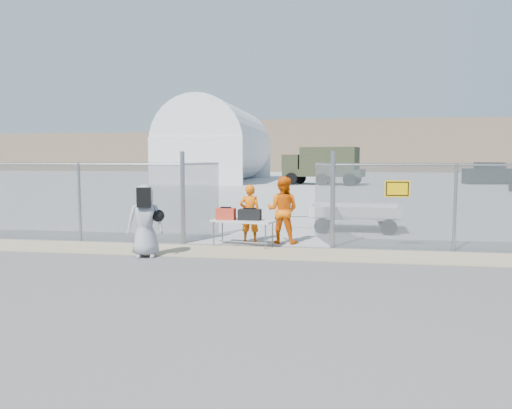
% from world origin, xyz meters
% --- Properties ---
extents(ground, '(160.00, 160.00, 0.00)m').
position_xyz_m(ground, '(0.00, 0.00, 0.00)').
color(ground, '#4B4949').
extents(tarmac_inside, '(160.00, 80.00, 0.01)m').
position_xyz_m(tarmac_inside, '(0.00, 42.00, 0.01)').
color(tarmac_inside, '#A4A4A4').
rests_on(tarmac_inside, ground).
extents(dirt_strip, '(44.00, 1.60, 0.01)m').
position_xyz_m(dirt_strip, '(0.00, 1.00, 0.01)').
color(dirt_strip, tan).
rests_on(dirt_strip, ground).
extents(distant_hills, '(140.00, 6.00, 9.00)m').
position_xyz_m(distant_hills, '(5.00, 78.00, 4.50)').
color(distant_hills, '#7F684F').
rests_on(distant_hills, ground).
extents(chain_link_fence, '(40.00, 0.20, 2.20)m').
position_xyz_m(chain_link_fence, '(0.00, 2.00, 1.10)').
color(chain_link_fence, gray).
rests_on(chain_link_fence, ground).
extents(quonset_hangar, '(9.00, 18.00, 8.00)m').
position_xyz_m(quonset_hangar, '(-10.00, 40.00, 4.00)').
color(quonset_hangar, silver).
rests_on(quonset_hangar, ground).
extents(folding_table, '(1.74, 1.01, 0.70)m').
position_xyz_m(folding_table, '(-0.32, 1.87, 0.35)').
color(folding_table, silver).
rests_on(folding_table, ground).
extents(orange_bag, '(0.49, 0.33, 0.30)m').
position_xyz_m(orange_bag, '(-0.79, 1.90, 0.85)').
color(orange_bag, red).
rests_on(orange_bag, folding_table).
extents(black_duffel, '(0.59, 0.36, 0.28)m').
position_xyz_m(black_duffel, '(-0.16, 1.93, 0.84)').
color(black_duffel, black).
rests_on(black_duffel, folding_table).
extents(security_worker_left, '(0.59, 0.40, 1.60)m').
position_xyz_m(security_worker_left, '(-0.27, 2.62, 0.80)').
color(security_worker_left, '#FF6906').
rests_on(security_worker_left, ground).
extents(security_worker_right, '(0.99, 0.83, 1.82)m').
position_xyz_m(security_worker_right, '(0.65, 2.51, 0.91)').
color(security_worker_right, '#FF6906').
rests_on(security_worker_right, ground).
extents(visitor, '(0.95, 0.76, 1.71)m').
position_xyz_m(visitor, '(-2.33, 0.11, 0.85)').
color(visitor, '#9B9BA3').
rests_on(visitor, ground).
extents(utility_trailer, '(3.70, 1.97, 0.89)m').
position_xyz_m(utility_trailer, '(2.69, 5.21, 0.44)').
color(utility_trailer, silver).
rests_on(utility_trailer, ground).
extents(military_truck, '(7.30, 3.99, 3.30)m').
position_xyz_m(military_truck, '(0.99, 33.46, 1.65)').
color(military_truck, '#303620').
rests_on(military_truck, ground).
extents(parked_vehicle_mid, '(4.30, 2.07, 1.91)m').
position_xyz_m(parked_vehicle_mid, '(15.70, 36.81, 0.96)').
color(parked_vehicle_mid, black).
rests_on(parked_vehicle_mid, ground).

